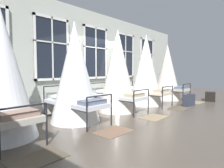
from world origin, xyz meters
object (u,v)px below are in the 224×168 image
cot_second (75,73)px  suitcase_dark (189,100)px  cot_third (118,71)px  cot_first (2,74)px  cot_fourth (146,70)px  cot_fifth (167,73)px  travel_trunk (210,97)px

cot_second → suitcase_dark: size_ratio=4.49×
cot_third → suitcase_dark: size_ratio=4.61×
cot_first → cot_fourth: bearing=-90.1°
cot_second → cot_third: size_ratio=0.97×
cot_fourth → cot_fifth: (1.81, -0.02, -0.10)m
cot_first → cot_fourth: size_ratio=0.94×
cot_second → travel_trunk: (6.10, -1.68, -1.08)m
cot_fourth → cot_third: bearing=90.2°
cot_second → travel_trunk: size_ratio=4.10×
cot_first → cot_fourth: 5.21m
cot_fifth → travel_trunk: size_ratio=3.98×
cot_first → suitcase_dark: 6.23m
cot_first → suitcase_dark: cot_first is taller
cot_fourth → suitcase_dark: 1.97m
suitcase_dark → travel_trunk: 1.89m
cot_third → suitcase_dark: (2.48, -1.45, -1.08)m
cot_first → cot_fifth: 7.02m
cot_fourth → travel_trunk: cot_fourth is taller
cot_first → suitcase_dark: bearing=-103.6°
cot_third → suitcase_dark: 3.07m
cot_first → cot_fourth: cot_fourth is taller
cot_fourth → travel_trunk: (2.65, -1.67, -1.15)m
cot_second → cot_fifth: bearing=-89.1°
cot_fifth → suitcase_dark: size_ratio=4.37×
cot_fourth → cot_second: bearing=90.7°
cot_third → cot_fourth: bearing=-89.9°
cot_first → cot_third: (3.50, 0.02, 0.05)m
cot_fourth → suitcase_dark: cot_fourth is taller
cot_third → cot_fifth: cot_third is taller
cot_second → cot_fifth: cot_second is taller
cot_first → cot_fourth: (5.20, 0.00, 0.08)m
cot_second → suitcase_dark: (4.22, -1.44, -1.05)m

